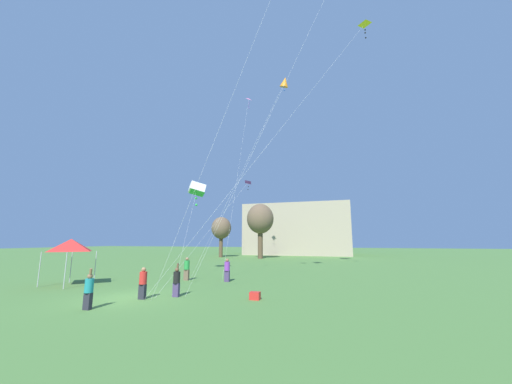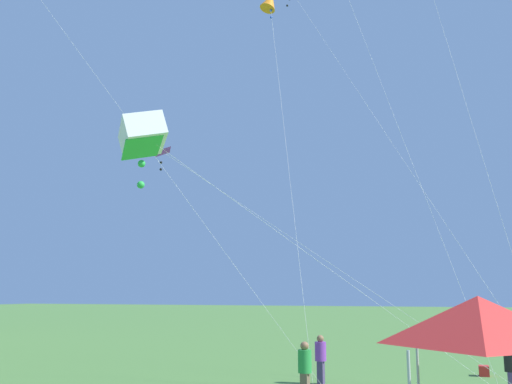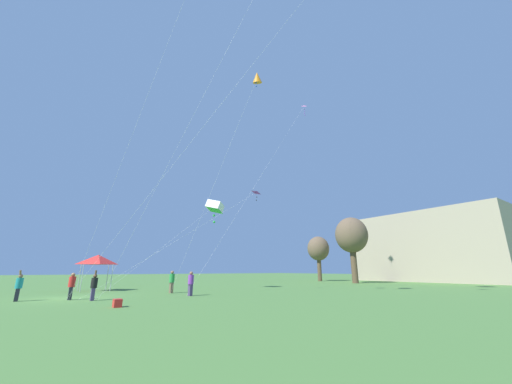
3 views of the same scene
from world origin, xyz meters
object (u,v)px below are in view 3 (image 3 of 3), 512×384
(person_purple_shirt, at_px, (191,283))
(person_teal_shirt, at_px, (19,286))
(person_green_shirt, at_px, (172,281))
(kite_white_box_6, at_px, (215,207))
(kite_purple_delta_1, at_px, (255,193))
(kite_pink_delta_3, at_px, (303,109))
(person_black_shirt, at_px, (94,286))
(festival_tent, at_px, (98,260))
(kite_orange_diamond_0, at_px, (257,78))
(cooler_box, at_px, (117,303))
(person_red_shirt, at_px, (72,285))

(person_purple_shirt, relative_size, person_teal_shirt, 0.94)
(person_green_shirt, bearing_deg, kite_white_box_6, 175.65)
(kite_purple_delta_1, height_order, kite_white_box_6, kite_purple_delta_1)
(kite_purple_delta_1, xyz_separation_m, kite_pink_delta_3, (-3.53, 10.27, 13.97))
(kite_purple_delta_1, bearing_deg, person_purple_shirt, -84.68)
(person_black_shirt, bearing_deg, kite_purple_delta_1, 149.18)
(person_green_shirt, xyz_separation_m, kite_white_box_6, (-1.90, 4.43, 6.78))
(festival_tent, height_order, person_purple_shirt, festival_tent)
(kite_orange_diamond_0, bearing_deg, person_green_shirt, -155.48)
(kite_white_box_6, bearing_deg, kite_pink_delta_3, 85.37)
(cooler_box, distance_m, person_red_shirt, 5.66)
(cooler_box, height_order, person_black_shirt, person_black_shirt)
(person_black_shirt, distance_m, kite_orange_diamond_0, 18.29)
(person_red_shirt, bearing_deg, kite_white_box_6, -56.59)
(person_red_shirt, bearing_deg, kite_orange_diamond_0, -102.58)
(festival_tent, height_order, kite_orange_diamond_0, kite_orange_diamond_0)
(kite_orange_diamond_0, xyz_separation_m, kite_pink_delta_3, (-7.88, 13.13, 5.93))
(person_purple_shirt, height_order, kite_pink_delta_3, kite_pink_delta_3)
(person_red_shirt, height_order, person_teal_shirt, person_teal_shirt)
(person_black_shirt, bearing_deg, festival_tent, -129.11)
(festival_tent, height_order, person_red_shirt, festival_tent)
(person_purple_shirt, distance_m, kite_pink_delta_3, 27.05)
(person_purple_shirt, relative_size, kite_white_box_6, 0.15)
(cooler_box, xyz_separation_m, kite_orange_diamond_0, (0.00, 8.22, 16.13))
(person_black_shirt, relative_size, person_green_shirt, 1.03)
(person_black_shirt, distance_m, kite_purple_delta_1, 13.85)
(kite_purple_delta_1, distance_m, kite_pink_delta_3, 17.69)
(festival_tent, xyz_separation_m, kite_pink_delta_3, (5.15, 20.82, 19.67))
(festival_tent, xyz_separation_m, kite_orange_diamond_0, (13.03, 7.69, 13.74))
(cooler_box, bearing_deg, kite_purple_delta_1, 111.42)
(person_red_shirt, relative_size, person_green_shirt, 0.94)
(person_black_shirt, xyz_separation_m, person_purple_shirt, (0.31, 5.88, 0.04))
(person_black_shirt, height_order, person_green_shirt, person_black_shirt)
(cooler_box, height_order, kite_white_box_6, kite_white_box_6)
(cooler_box, bearing_deg, person_purple_shirt, 125.76)
(person_red_shirt, bearing_deg, person_black_shirt, -124.87)
(kite_pink_delta_3, bearing_deg, cooler_box, -69.74)
(cooler_box, relative_size, person_green_shirt, 0.30)
(person_black_shirt, xyz_separation_m, person_green_shirt, (-2.82, 5.64, 0.07))
(person_teal_shirt, bearing_deg, person_purple_shirt, 109.87)
(person_purple_shirt, height_order, kite_white_box_6, kite_white_box_6)
(person_red_shirt, height_order, person_purple_shirt, person_purple_shirt)
(person_black_shirt, relative_size, kite_purple_delta_1, 0.13)
(cooler_box, xyz_separation_m, kite_white_box_6, (-8.84, 9.48, 7.49))
(festival_tent, xyz_separation_m, person_teal_shirt, (6.92, -4.67, -1.75))
(cooler_box, relative_size, kite_pink_delta_3, 0.02)
(kite_pink_delta_3, distance_m, kite_white_box_6, 18.82)
(festival_tent, distance_m, cooler_box, 13.26)
(festival_tent, height_order, person_green_shirt, festival_tent)
(person_red_shirt, distance_m, kite_white_box_6, 13.49)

